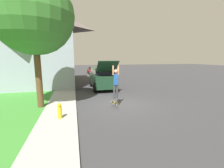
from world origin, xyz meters
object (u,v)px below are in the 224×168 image
object	(u,v)px
lawn_tree_near	(33,15)
car_down_street	(93,70)
skateboarder	(116,81)
skateboard	(114,103)
suv_parked	(102,77)
fire_hydrant	(60,111)

from	to	relation	value
lawn_tree_near	car_down_street	size ratio (longest dim) A/B	1.68
skateboarder	skateboard	distance (m)	1.29
lawn_tree_near	skateboarder	xyz separation A→B (m)	(4.42, -0.93, -3.72)
suv_parked	lawn_tree_near	bearing A→B (deg)	-133.26
lawn_tree_near	fire_hydrant	world-z (taller)	lawn_tree_near
skateboard	fire_hydrant	bearing A→B (deg)	-159.32
lawn_tree_near	skateboard	distance (m)	6.69
skateboarder	skateboard	bearing A→B (deg)	-132.69
skateboarder	fire_hydrant	world-z (taller)	skateboarder
car_down_street	fire_hydrant	world-z (taller)	car_down_street
lawn_tree_near	skateboard	size ratio (longest dim) A/B	9.77
lawn_tree_near	skateboard	world-z (taller)	lawn_tree_near
lawn_tree_near	skateboarder	bearing A→B (deg)	-11.85
suv_parked	fire_hydrant	bearing A→B (deg)	-115.57
suv_parked	fire_hydrant	size ratio (longest dim) A/B	6.97
suv_parked	skateboard	bearing A→B (deg)	-93.70
skateboard	fire_hydrant	xyz separation A→B (m)	(-3.05, -1.15, 0.15)
skateboarder	fire_hydrant	size ratio (longest dim) A/B	2.63
lawn_tree_near	suv_parked	xyz separation A→B (m)	(4.71, 5.00, -4.18)
skateboard	fire_hydrant	size ratio (longest dim) A/B	0.99
lawn_tree_near	skateboarder	size ratio (longest dim) A/B	3.67
fire_hydrant	skateboarder	bearing A→B (deg)	21.88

